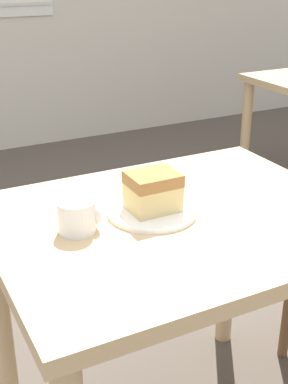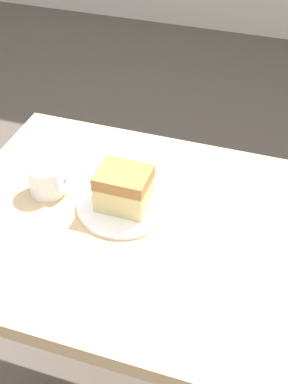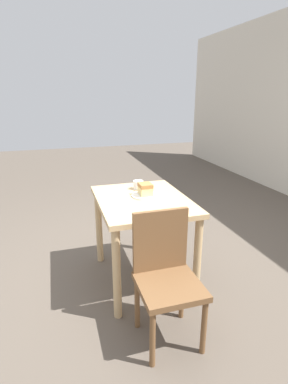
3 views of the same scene
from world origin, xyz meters
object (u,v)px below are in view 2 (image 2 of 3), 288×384
(coffee_mug, at_px, (48,180))
(plate, at_px, (123,206))
(dining_table_near, at_px, (138,259))
(cake_slice, at_px, (124,188))

(coffee_mug, bearing_deg, plate, 0.68)
(dining_table_near, height_order, coffee_mug, coffee_mug)
(dining_table_near, height_order, plate, plate)
(plate, height_order, cake_slice, cake_slice)
(plate, bearing_deg, cake_slice, 19.46)
(cake_slice, xyz_separation_m, coffee_mug, (-0.20, -0.00, -0.02))
(dining_table_near, distance_m, coffee_mug, 0.30)
(cake_slice, bearing_deg, coffee_mug, -179.13)
(cake_slice, distance_m, coffee_mug, 0.20)
(plate, xyz_separation_m, coffee_mug, (-0.20, -0.00, 0.03))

